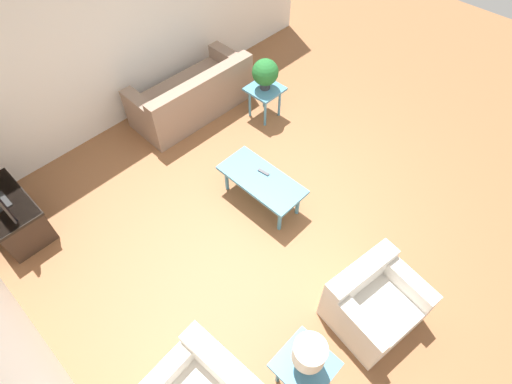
% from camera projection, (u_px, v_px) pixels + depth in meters
% --- Properties ---
extents(ground_plane, '(14.00, 14.00, 0.00)m').
position_uv_depth(ground_plane, '(282.00, 210.00, 5.24)').
color(ground_plane, '#8E5B38').
extents(wall_back, '(7.20, 0.12, 2.70)m').
position_uv_depth(wall_back, '(4.00, 351.00, 2.81)').
color(wall_back, white).
rests_on(wall_back, ground_plane).
extents(wall_right, '(0.12, 7.20, 2.70)m').
position_uv_depth(wall_right, '(122.00, 29.00, 5.51)').
color(wall_right, white).
rests_on(wall_right, ground_plane).
extents(sofa, '(0.87, 1.92, 0.78)m').
position_uv_depth(sofa, '(193.00, 96.00, 6.24)').
color(sofa, gray).
rests_on(sofa, ground_plane).
extents(armchair, '(0.89, 0.98, 0.70)m').
position_uv_depth(armchair, '(373.00, 303.00, 4.15)').
color(armchair, silver).
rests_on(armchair, ground_plane).
extents(coffee_table, '(1.13, 0.53, 0.44)m').
position_uv_depth(coffee_table, '(262.00, 181.00, 5.04)').
color(coffee_table, teal).
rests_on(coffee_table, ground_plane).
extents(side_table_plant, '(0.49, 0.49, 0.53)m').
position_uv_depth(side_table_plant, '(265.00, 93.00, 6.08)').
color(side_table_plant, teal).
rests_on(side_table_plant, ground_plane).
extents(side_table_lamp, '(0.49, 0.49, 0.53)m').
position_uv_depth(side_table_lamp, '(305.00, 367.00, 3.61)').
color(side_table_lamp, teal).
rests_on(side_table_lamp, ground_plane).
extents(tv_stand_chest, '(1.01, 0.54, 0.53)m').
position_uv_depth(tv_stand_chest, '(11.00, 214.00, 4.86)').
color(tv_stand_chest, '#38281E').
rests_on(tv_stand_chest, ground_plane).
extents(potted_plant, '(0.39, 0.39, 0.47)m').
position_uv_depth(potted_plant, '(265.00, 73.00, 5.80)').
color(potted_plant, '#333338').
rests_on(potted_plant, side_table_plant).
extents(table_lamp, '(0.29, 0.29, 0.45)m').
position_uv_depth(table_lamp, '(309.00, 354.00, 3.32)').
color(table_lamp, '#333333').
rests_on(table_lamp, side_table_lamp).
extents(remote_control, '(0.16, 0.06, 0.02)m').
position_uv_depth(remote_control, '(264.00, 172.00, 5.06)').
color(remote_control, '#4C4C51').
rests_on(remote_control, coffee_table).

